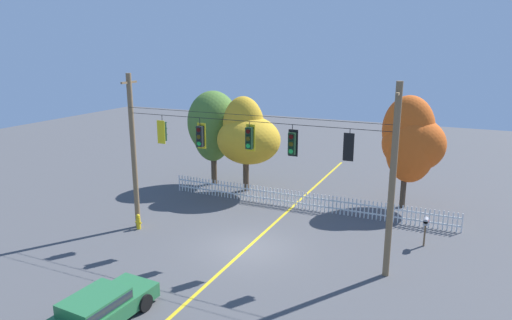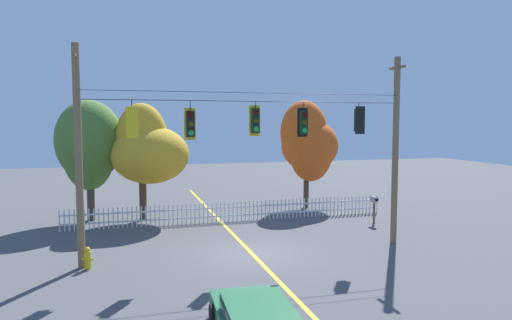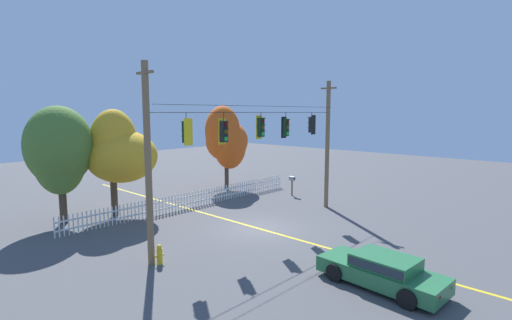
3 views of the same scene
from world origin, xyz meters
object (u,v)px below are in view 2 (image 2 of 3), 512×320
at_px(traffic_signal_westbound_side, 190,124).
at_px(autumn_oak_far_east, 308,143).
at_px(roadside_mailbox, 374,201).
at_px(traffic_signal_northbound_secondary, 359,120).
at_px(traffic_signal_northbound_primary, 303,122).
at_px(traffic_signal_southbound_primary, 132,122).
at_px(autumn_maple_near_fence, 91,144).
at_px(autumn_maple_mid, 147,150).
at_px(fire_hydrant, 88,258).
at_px(traffic_signal_eastbound_side, 255,121).

height_order(traffic_signal_westbound_side, autumn_oak_far_east, autumn_oak_far_east).
distance_m(traffic_signal_westbound_side, roadside_mailbox, 11.39).
bearing_deg(traffic_signal_northbound_secondary, traffic_signal_northbound_primary, 179.57).
relative_size(traffic_signal_southbound_primary, autumn_oak_far_east, 0.21).
relative_size(traffic_signal_northbound_secondary, autumn_oak_far_east, 0.20).
bearing_deg(autumn_maple_near_fence, autumn_maple_mid, -17.55).
relative_size(autumn_maple_near_fence, autumn_maple_mid, 1.03).
height_order(traffic_signal_northbound_primary, traffic_signal_northbound_secondary, same).
distance_m(autumn_maple_near_fence, roadside_mailbox, 15.22).
height_order(autumn_oak_far_east, roadside_mailbox, autumn_oak_far_east).
bearing_deg(autumn_maple_near_fence, traffic_signal_westbound_side, -64.20).
xyz_separation_m(fire_hydrant, roadside_mailbox, (13.75, 3.94, 0.76)).
bearing_deg(traffic_signal_eastbound_side, roadside_mailbox, 26.30).
distance_m(traffic_signal_southbound_primary, autumn_maple_near_fence, 8.87).
xyz_separation_m(traffic_signal_eastbound_side, roadside_mailbox, (7.45, 3.68, -4.15)).
bearing_deg(traffic_signal_northbound_secondary, traffic_signal_eastbound_side, 179.76).
distance_m(traffic_signal_northbound_secondary, roadside_mailbox, 6.33).
height_order(traffic_signal_eastbound_side, autumn_oak_far_east, autumn_oak_far_east).
distance_m(traffic_signal_northbound_secondary, autumn_maple_mid, 11.36).
distance_m(autumn_maple_near_fence, fire_hydrant, 9.55).
bearing_deg(traffic_signal_eastbound_side, autumn_maple_mid, 116.36).
bearing_deg(traffic_signal_northbound_primary, roadside_mailbox, 34.13).
distance_m(traffic_signal_westbound_side, traffic_signal_northbound_primary, 4.56).
xyz_separation_m(traffic_signal_northbound_secondary, autumn_maple_near_fence, (-11.15, 8.56, -1.24)).
xyz_separation_m(traffic_signal_westbound_side, autumn_maple_mid, (-1.24, 7.63, -1.42)).
xyz_separation_m(traffic_signal_northbound_secondary, autumn_oak_far_east, (1.50, 9.15, -1.37)).
xyz_separation_m(autumn_maple_near_fence, autumn_oak_far_east, (12.64, 0.59, -0.13)).
relative_size(traffic_signal_northbound_secondary, autumn_maple_near_fence, 0.20).
xyz_separation_m(autumn_maple_near_fence, fire_hydrant, (0.37, -8.80, -3.70)).
xyz_separation_m(traffic_signal_northbound_primary, roadside_mailbox, (5.44, 3.68, -4.09)).
relative_size(traffic_signal_westbound_side, traffic_signal_eastbound_side, 1.09).
height_order(traffic_signal_northbound_primary, autumn_maple_near_fence, autumn_maple_near_fence).
bearing_deg(traffic_signal_northbound_primary, traffic_signal_westbound_side, 180.00).
bearing_deg(traffic_signal_northbound_primary, traffic_signal_southbound_primary, -179.84).
xyz_separation_m(traffic_signal_northbound_secondary, fire_hydrant, (-10.78, -0.24, -4.93)).
height_order(traffic_signal_eastbound_side, roadside_mailbox, traffic_signal_eastbound_side).
relative_size(traffic_signal_westbound_side, autumn_oak_far_east, 0.23).
height_order(autumn_maple_mid, fire_hydrant, autumn_maple_mid).
xyz_separation_m(traffic_signal_northbound_primary, traffic_signal_northbound_secondary, (2.46, -0.02, 0.09)).
bearing_deg(traffic_signal_eastbound_side, traffic_signal_northbound_secondary, -0.24).
bearing_deg(roadside_mailbox, fire_hydrant, -164.00).
bearing_deg(autumn_maple_mid, traffic_signal_eastbound_side, -63.64).
bearing_deg(autumn_maple_mid, autumn_maple_near_fence, 162.45).
bearing_deg(traffic_signal_westbound_side, autumn_maple_near_fence, 115.80).
relative_size(autumn_maple_near_fence, roadside_mailbox, 4.52).
relative_size(traffic_signal_westbound_side, fire_hydrant, 1.83).
height_order(traffic_signal_northbound_secondary, autumn_maple_mid, autumn_maple_mid).
height_order(fire_hydrant, roadside_mailbox, roadside_mailbox).
relative_size(traffic_signal_eastbound_side, traffic_signal_northbound_secondary, 1.04).
distance_m(traffic_signal_southbound_primary, traffic_signal_eastbound_side, 4.66).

